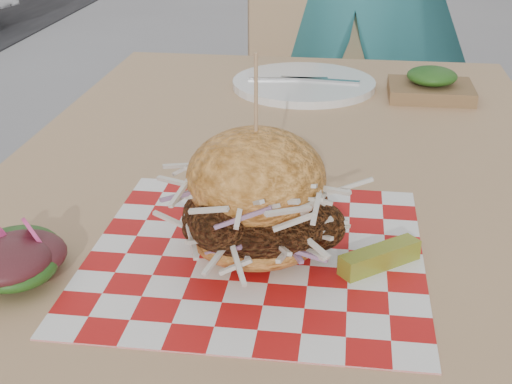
{
  "coord_description": "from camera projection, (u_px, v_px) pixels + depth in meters",
  "views": [
    {
      "loc": [
        -0.21,
        -1.25,
        1.14
      ],
      "look_at": [
        -0.3,
        -0.58,
        0.82
      ],
      "focal_mm": 50.0,
      "sensor_mm": 36.0,
      "label": 1
    }
  ],
  "objects": [
    {
      "name": "patio_table",
      "position": [
        284.0,
        211.0,
        1.05
      ],
      "size": [
        0.8,
        1.2,
        0.75
      ],
      "color": "tan",
      "rests_on": "ground"
    },
    {
      "name": "patio_chair",
      "position": [
        309.0,
        91.0,
        2.01
      ],
      "size": [
        0.51,
        0.52,
        0.95
      ],
      "rotation": [
        0.0,
        0.0,
        0.25
      ],
      "color": "tan",
      "rests_on": "ground"
    },
    {
      "name": "paper_liner",
      "position": [
        256.0,
        253.0,
        0.78
      ],
      "size": [
        0.36,
        0.36,
        0.0
      ],
      "primitive_type": "cube",
      "color": "red",
      "rests_on": "patio_table"
    },
    {
      "name": "sandwich",
      "position": [
        256.0,
        202.0,
        0.75
      ],
      "size": [
        0.19,
        0.19,
        0.22
      ],
      "color": "#EA9742",
      "rests_on": "paper_liner"
    },
    {
      "name": "pickle_spear",
      "position": [
        380.0,
        257.0,
        0.75
      ],
      "size": [
        0.09,
        0.08,
        0.02
      ],
      "primitive_type": "cube",
      "rotation": [
        0.0,
        0.0,
        0.68
      ],
      "color": "olive",
      "rests_on": "paper_liner"
    },
    {
      "name": "side_salad",
      "position": [
        16.0,
        261.0,
        0.74
      ],
      "size": [
        0.14,
        0.14,
        0.05
      ],
      "color": "#3F1419",
      "rests_on": "patio_table"
    },
    {
      "name": "place_setting",
      "position": [
        304.0,
        84.0,
        1.35
      ],
      "size": [
        0.27,
        0.27,
        0.02
      ],
      "color": "white",
      "rests_on": "patio_table"
    },
    {
      "name": "kraft_tray",
      "position": [
        431.0,
        85.0,
        1.29
      ],
      "size": [
        0.15,
        0.12,
        0.06
      ],
      "color": "brown",
      "rests_on": "patio_table"
    }
  ]
}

